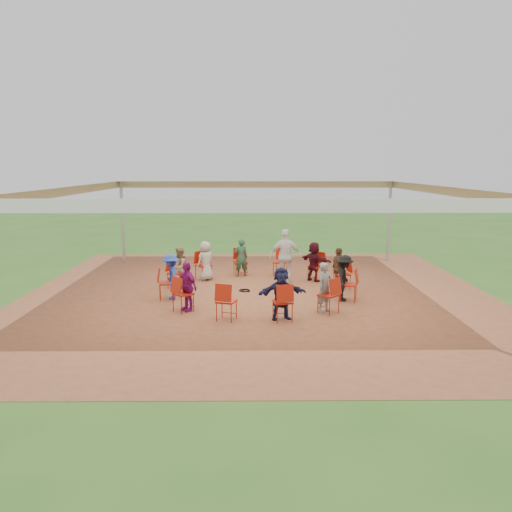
{
  "coord_description": "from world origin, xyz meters",
  "views": [
    {
      "loc": [
        -0.17,
        -13.61,
        3.53
      ],
      "look_at": [
        -0.05,
        0.3,
        1.04
      ],
      "focal_mm": 35.0,
      "sensor_mm": 36.0,
      "label": 1
    }
  ],
  "objects_px": {
    "person_seated_0": "(344,278)",
    "person_seated_7": "(187,286)",
    "chair_4": "(240,262)",
    "laptop": "(338,279)",
    "chair_8": "(183,294)",
    "chair_1": "(342,274)",
    "chair_10": "(283,302)",
    "chair_6": "(176,273)",
    "chair_5": "(203,266)",
    "person_seated_8": "(281,293)",
    "standing_person": "(286,256)",
    "person_seated_5": "(180,267)",
    "person_seated_4": "(206,261)",
    "person_seated_2": "(314,262)",
    "chair_0": "(349,285)",
    "chair_7": "(167,283)",
    "chair_11": "(329,295)",
    "chair_3": "(280,262)",
    "cable_coil": "(245,290)",
    "person_seated_1": "(338,269)",
    "person_seated_6": "(171,277)",
    "person_seated_3": "(241,258)",
    "chair_9": "(226,301)",
    "chair_2": "(316,266)",
    "person_seated_9": "(325,288)"
  },
  "relations": [
    {
      "from": "chair_10",
      "to": "person_seated_2",
      "type": "bearing_deg",
      "value": 60.81
    },
    {
      "from": "chair_7",
      "to": "chair_8",
      "type": "xyz_separation_m",
      "value": [
        0.6,
        -1.16,
        0.0
      ]
    },
    {
      "from": "person_seated_3",
      "to": "person_seated_8",
      "type": "bearing_deg",
      "value": 90.0
    },
    {
      "from": "chair_1",
      "to": "chair_6",
      "type": "height_order",
      "value": "same"
    },
    {
      "from": "person_seated_0",
      "to": "person_seated_7",
      "type": "relative_size",
      "value": 1.0
    },
    {
      "from": "person_seated_6",
      "to": "chair_1",
      "type": "bearing_deg",
      "value": 90.0
    },
    {
      "from": "chair_5",
      "to": "standing_person",
      "type": "bearing_deg",
      "value": 125.69
    },
    {
      "from": "standing_person",
      "to": "chair_10",
      "type": "bearing_deg",
      "value": 84.27
    },
    {
      "from": "person_seated_5",
      "to": "laptop",
      "type": "relative_size",
      "value": 2.96
    },
    {
      "from": "chair_8",
      "to": "chair_11",
      "type": "xyz_separation_m",
      "value": [
        3.56,
        -0.16,
        0.0
      ]
    },
    {
      "from": "chair_4",
      "to": "laptop",
      "type": "height_order",
      "value": "chair_4"
    },
    {
      "from": "person_seated_7",
      "to": "person_seated_2",
      "type": "bearing_deg",
      "value": 90.0
    },
    {
      "from": "chair_3",
      "to": "person_seated_1",
      "type": "bearing_deg",
      "value": 147.58
    },
    {
      "from": "chair_4",
      "to": "person_seated_4",
      "type": "height_order",
      "value": "person_seated_4"
    },
    {
      "from": "chair_10",
      "to": "person_seated_4",
      "type": "bearing_deg",
      "value": 104.63
    },
    {
      "from": "person_seated_8",
      "to": "laptop",
      "type": "height_order",
      "value": "person_seated_8"
    },
    {
      "from": "chair_0",
      "to": "person_seated_5",
      "type": "height_order",
      "value": "person_seated_5"
    },
    {
      "from": "person_seated_0",
      "to": "person_seated_5",
      "type": "bearing_deg",
      "value": 90.0
    },
    {
      "from": "cable_coil",
      "to": "chair_9",
      "type": "bearing_deg",
      "value": -98.18
    },
    {
      "from": "chair_6",
      "to": "person_seated_5",
      "type": "bearing_deg",
      "value": 90.0
    },
    {
      "from": "chair_0",
      "to": "person_seated_0",
      "type": "distance_m",
      "value": 0.21
    },
    {
      "from": "cable_coil",
      "to": "person_seated_6",
      "type": "bearing_deg",
      "value": -156.47
    },
    {
      "from": "chair_6",
      "to": "person_seated_1",
      "type": "relative_size",
      "value": 0.73
    },
    {
      "from": "chair_3",
      "to": "chair_0",
      "type": "bearing_deg",
      "value": 135.0
    },
    {
      "from": "chair_1",
      "to": "person_seated_5",
      "type": "distance_m",
      "value": 4.75
    },
    {
      "from": "person_seated_2",
      "to": "chair_8",
      "type": "bearing_deg",
      "value": 90.0
    },
    {
      "from": "chair_8",
      "to": "person_seated_2",
      "type": "bearing_deg",
      "value": 90.0
    },
    {
      "from": "chair_3",
      "to": "cable_coil",
      "type": "bearing_deg",
      "value": 78.87
    },
    {
      "from": "chair_5",
      "to": "person_seated_8",
      "type": "bearing_deg",
      "value": 75.37
    },
    {
      "from": "chair_8",
      "to": "person_seated_0",
      "type": "bearing_deg",
      "value": 60.81
    },
    {
      "from": "chair_4",
      "to": "chair_2",
      "type": "bearing_deg",
      "value": 150.0
    },
    {
      "from": "person_seated_3",
      "to": "laptop",
      "type": "distance_m",
      "value": 4.02
    },
    {
      "from": "chair_9",
      "to": "laptop",
      "type": "height_order",
      "value": "chair_9"
    },
    {
      "from": "person_seated_1",
      "to": "chair_1",
      "type": "bearing_deg",
      "value": -90.0
    },
    {
      "from": "chair_10",
      "to": "person_seated_1",
      "type": "height_order",
      "value": "person_seated_1"
    },
    {
      "from": "chair_5",
      "to": "person_seated_0",
      "type": "bearing_deg",
      "value": 104.63
    },
    {
      "from": "chair_8",
      "to": "person_seated_8",
      "type": "relative_size",
      "value": 0.73
    },
    {
      "from": "chair_2",
      "to": "person_seated_1",
      "type": "height_order",
      "value": "person_seated_1"
    },
    {
      "from": "chair_1",
      "to": "chair_6",
      "type": "distance_m",
      "value": 4.87
    },
    {
      "from": "chair_0",
      "to": "person_seated_8",
      "type": "distance_m",
      "value": 2.47
    },
    {
      "from": "person_seated_5",
      "to": "person_seated_9",
      "type": "height_order",
      "value": "same"
    },
    {
      "from": "person_seated_1",
      "to": "cable_coil",
      "type": "bearing_deg",
      "value": 81.2
    },
    {
      "from": "chair_5",
      "to": "cable_coil",
      "type": "distance_m",
      "value": 2.06
    },
    {
      "from": "chair_2",
      "to": "person_seated_2",
      "type": "relative_size",
      "value": 0.73
    },
    {
      "from": "chair_4",
      "to": "person_seated_7",
      "type": "relative_size",
      "value": 0.73
    },
    {
      "from": "chair_1",
      "to": "chair_10",
      "type": "relative_size",
      "value": 1.0
    },
    {
      "from": "chair_2",
      "to": "person_seated_6",
      "type": "height_order",
      "value": "person_seated_6"
    },
    {
      "from": "person_seated_5",
      "to": "person_seated_4",
      "type": "bearing_deg",
      "value": 165.0
    },
    {
      "from": "chair_10",
      "to": "person_seated_3",
      "type": "height_order",
      "value": "person_seated_3"
    },
    {
      "from": "cable_coil",
      "to": "person_seated_1",
      "type": "bearing_deg",
      "value": 3.63
    }
  ]
}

